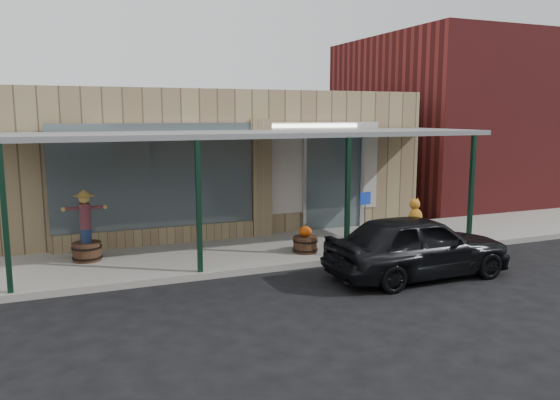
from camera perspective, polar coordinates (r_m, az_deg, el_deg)
name	(u,v)px	position (r m, az deg, el deg)	size (l,w,h in m)	color
ground	(319,298)	(10.73, 4.08, -10.23)	(120.00, 120.00, 0.00)	black
sidewalk	(256,252)	(13.89, -2.53, -5.43)	(40.00, 3.20, 0.15)	gray
storefront	(208,159)	(17.88, -7.54, 4.28)	(12.00, 6.25, 4.20)	#96835C
awning	(256,135)	(13.43, -2.56, 6.75)	(12.00, 3.00, 3.04)	slate
block_buildings_near	(255,107)	(19.41, -2.62, 9.65)	(61.00, 8.00, 8.00)	maroon
barrel_scarecrow	(86,237)	(13.44, -19.59, -3.64)	(1.02, 0.71, 1.67)	#4D2B1F
barrel_pumpkin	(305,242)	(13.50, 2.67, -4.44)	(0.76, 0.76, 0.70)	#4D2B1F
handicap_sign	(365,213)	(13.64, 8.88, -1.38)	(0.31, 0.04, 1.48)	gray
parked_sedan	(418,245)	(12.24, 14.22, -4.63)	(4.15, 1.79, 1.62)	black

